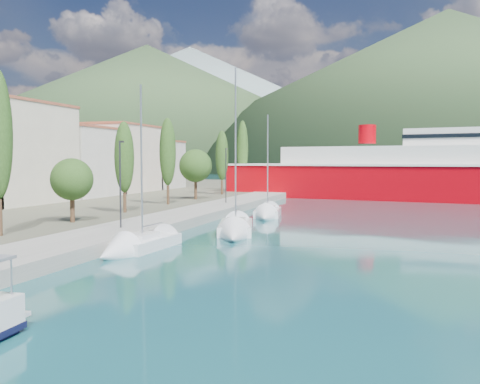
% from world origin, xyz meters
% --- Properties ---
extents(ground, '(1400.00, 1400.00, 0.00)m').
position_xyz_m(ground, '(0.00, 120.00, 0.00)').
color(ground, '#185057').
extents(quay, '(5.00, 88.00, 0.80)m').
position_xyz_m(quay, '(-9.00, 26.00, 0.40)').
color(quay, gray).
rests_on(quay, ground).
extents(town_buildings, '(9.20, 69.20, 11.30)m').
position_xyz_m(town_buildings, '(-32.00, 36.91, 5.57)').
color(town_buildings, beige).
rests_on(town_buildings, land_strip).
extents(tree_row, '(4.06, 62.22, 11.15)m').
position_xyz_m(tree_row, '(-14.64, 33.52, 5.72)').
color(tree_row, '#47301E').
rests_on(tree_row, land_strip).
extents(lamp_posts, '(0.15, 46.45, 6.06)m').
position_xyz_m(lamp_posts, '(-9.00, 15.21, 4.08)').
color(lamp_posts, '#2D2D33').
rests_on(lamp_posts, quay).
extents(sailboat_near, '(2.70, 7.75, 10.97)m').
position_xyz_m(sailboat_near, '(-5.58, 9.87, 0.30)').
color(sailboat_near, silver).
rests_on(sailboat_near, ground).
extents(sailboat_mid, '(4.78, 9.60, 13.36)m').
position_xyz_m(sailboat_mid, '(-1.77, 18.51, 0.32)').
color(sailboat_mid, silver).
rests_on(sailboat_mid, ground).
extents(sailboat_far, '(3.52, 7.68, 10.87)m').
position_xyz_m(sailboat_far, '(-2.57, 31.13, 0.31)').
color(sailboat_far, silver).
rests_on(sailboat_far, ground).
extents(ferry, '(58.17, 21.49, 11.31)m').
position_xyz_m(ferry, '(12.74, 61.41, 3.44)').
color(ferry, '#AD0009').
rests_on(ferry, ground).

